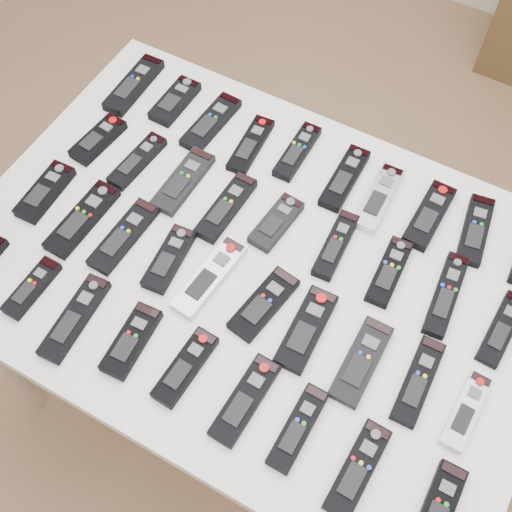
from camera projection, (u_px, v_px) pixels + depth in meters
The scene contains 38 objects.
ground at pixel (283, 376), 2.05m from camera, with size 4.00×4.00×0.00m, color olive.
table at pixel (256, 274), 1.42m from camera, with size 1.25×0.88×0.78m.
remote_0 at pixel (134, 85), 1.62m from camera, with size 0.06×0.20×0.02m, color black.
remote_1 at pixel (175, 101), 1.59m from camera, with size 0.06×0.15×0.02m, color black.
remote_2 at pixel (211, 122), 1.55m from camera, with size 0.06×0.19×0.02m, color black.
remote_3 at pixel (251, 145), 1.52m from camera, with size 0.05×0.17×0.02m, color black.
remote_4 at pixel (297, 151), 1.51m from camera, with size 0.05×0.17×0.02m, color black.
remote_5 at pixel (345, 178), 1.47m from camera, with size 0.05×0.18×0.02m, color black.
remote_6 at pixel (379, 198), 1.44m from camera, with size 0.05×0.18×0.02m, color #B7B7BC.
remote_7 at pixel (429, 215), 1.41m from camera, with size 0.06×0.18×0.02m, color black.
remote_8 at pixel (475, 230), 1.40m from camera, with size 0.05×0.18×0.02m, color black.
remote_10 at pixel (98, 139), 1.52m from camera, with size 0.05×0.15×0.02m, color black.
remote_11 at pixel (137, 161), 1.49m from camera, with size 0.05×0.17×0.02m, color black.
remote_12 at pixel (183, 181), 1.46m from camera, with size 0.06×0.19×0.02m, color black.
remote_13 at pixel (226, 207), 1.42m from camera, with size 0.05×0.19×0.02m, color black.
remote_14 at pixel (276, 223), 1.40m from camera, with size 0.05×0.15×0.02m, color black.
remote_15 at pixel (336, 245), 1.37m from camera, with size 0.04×0.17×0.02m, color black.
remote_16 at pixel (389, 272), 1.34m from camera, with size 0.05×0.16×0.02m, color black.
remote_17 at pixel (446, 295), 1.31m from camera, with size 0.05×0.20×0.02m, color black.
remote_18 at pixel (502, 329), 1.28m from camera, with size 0.04×0.17×0.02m, color black.
remote_19 at pixel (45, 192), 1.45m from camera, with size 0.06×0.16×0.02m, color black.
remote_20 at pixel (82, 219), 1.41m from camera, with size 0.06×0.20×0.02m, color black.
remote_21 at pixel (124, 236), 1.39m from camera, with size 0.06×0.19×0.02m, color black.
remote_22 at pixel (169, 259), 1.36m from camera, with size 0.05×0.16×0.02m, color black.
remote_23 at pixel (209, 277), 1.34m from camera, with size 0.05×0.20×0.02m, color #B7B7BC.
remote_24 at pixel (264, 304), 1.30m from camera, with size 0.06×0.17×0.02m, color black.
remote_25 at pixel (306, 329), 1.27m from camera, with size 0.06×0.18×0.02m, color black.
remote_26 at pixel (361, 361), 1.24m from camera, with size 0.06×0.18×0.02m, color black.
remote_27 at pixel (418, 381), 1.22m from camera, with size 0.05×0.18×0.02m, color black.
remote_28 at pixel (466, 411), 1.19m from camera, with size 0.04×0.16×0.02m, color silver.
remote_30 at pixel (32, 288), 1.32m from camera, with size 0.04×0.14×0.02m, color black.
remote_31 at pixel (75, 318), 1.29m from camera, with size 0.05×0.20×0.02m, color black.
remote_32 at pixel (131, 341), 1.26m from camera, with size 0.06×0.16×0.02m, color black.
remote_33 at pixel (185, 367), 1.23m from camera, with size 0.05×0.16×0.02m, color black.
remote_34 at pixel (245, 400), 1.20m from camera, with size 0.05×0.18×0.02m, color black.
remote_35 at pixel (298, 428), 1.17m from camera, with size 0.05×0.17×0.02m, color black.
remote_36 at pixel (358, 469), 1.14m from camera, with size 0.05×0.18×0.02m, color black.
remote_37 at pixel (438, 508), 1.10m from camera, with size 0.05×0.16×0.02m, color black.
Camera 1 is at (0.27, -0.67, 1.96)m, focal length 45.00 mm.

